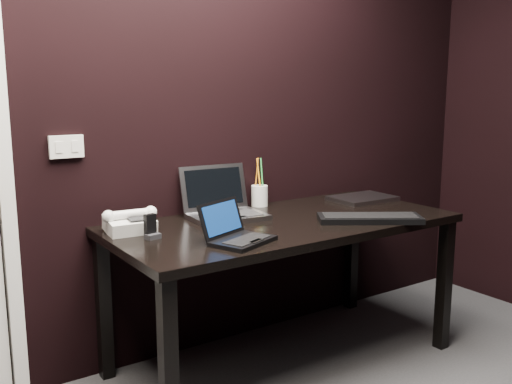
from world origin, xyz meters
TOP-DOWN VIEW (x-y plane):
  - wall_back at (0.00, 1.80)m, footprint 4.00×0.00m
  - wall_switch at (-0.62, 1.79)m, footprint 0.15×0.02m
  - desk at (0.30, 1.40)m, footprint 1.70×0.80m
  - netbook at (-0.11, 1.19)m, footprint 0.33×0.31m
  - silver_laptop at (0.09, 1.62)m, footprint 0.38×0.35m
  - ext_keyboard at (0.63, 1.15)m, footprint 0.51×0.41m
  - closed_laptop at (0.97, 1.54)m, footprint 0.36×0.26m
  - desk_phone at (-0.41, 1.60)m, footprint 0.25×0.20m
  - mobile_phone at (-0.38, 1.45)m, footprint 0.07×0.06m
  - pen_cup at (0.39, 1.75)m, footprint 0.12×0.12m

SIDE VIEW (x-z plane):
  - desk at x=0.30m, z-range 0.29..1.03m
  - closed_laptop at x=0.97m, z-range 0.74..0.76m
  - ext_keyboard at x=0.63m, z-range 0.74..0.77m
  - netbook at x=-0.11m, z-range 0.69..0.86m
  - mobile_phone at x=-0.38m, z-range 0.73..0.83m
  - desk_phone at x=-0.41m, z-range 0.72..0.85m
  - silver_laptop at x=0.09m, z-range 0.66..0.91m
  - pen_cup at x=0.39m, z-range 0.67..0.93m
  - wall_switch at x=-0.62m, z-range 1.07..1.17m
  - wall_back at x=0.00m, z-range -0.70..3.30m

